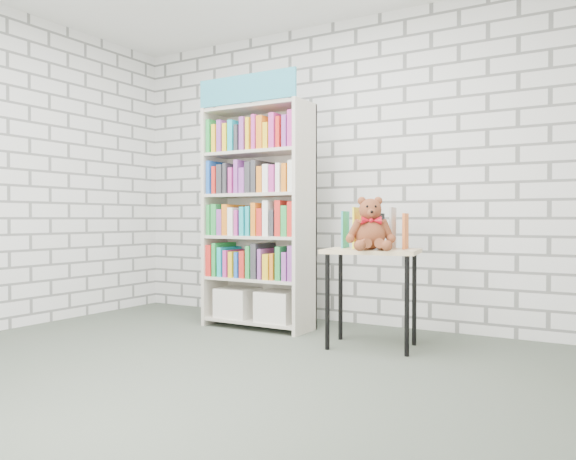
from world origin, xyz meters
The scene contains 6 objects.
ground centered at (0.00, 0.00, 0.00)m, with size 4.50×4.50×0.00m, color #434B3F.
room_shell centered at (0.00, 0.00, 1.78)m, with size 4.52×4.02×2.81m.
bookshelf centered at (-0.41, 1.36, 1.00)m, with size 0.97×0.38×2.19m.
display_table centered at (0.74, 1.15, 0.63)m, with size 0.75×0.58×0.74m.
table_books centered at (0.72, 1.26, 0.88)m, with size 0.51×0.29×0.28m.
teddy_bear centered at (0.77, 1.05, 0.89)m, with size 0.37×0.35×0.39m.
Camera 1 is at (2.31, -2.77, 0.96)m, focal length 35.00 mm.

